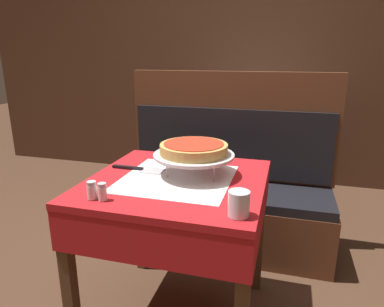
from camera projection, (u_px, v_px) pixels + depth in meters
dining_table_front at (177, 202)px, 1.57m from camera, size 0.78×0.78×0.76m
dining_table_rear at (252, 130)px, 2.98m from camera, size 0.86×0.86×0.75m
booth_bench at (225, 198)px, 2.36m from camera, size 1.42×0.46×1.19m
back_wall_panel at (244, 64)px, 3.47m from camera, size 6.00×0.04×2.40m
pizza_pan_stand at (194, 156)px, 1.57m from camera, size 0.37×0.37×0.10m
deep_dish_pizza at (194, 148)px, 1.56m from camera, size 0.31×0.31×0.05m
pizza_server at (140, 169)px, 1.65m from camera, size 0.27×0.09×0.01m
water_glass_near at (239, 204)px, 1.17m from camera, size 0.08×0.08×0.09m
salt_shaker at (92, 190)px, 1.31m from camera, size 0.04×0.04×0.07m
pepper_shaker at (102, 192)px, 1.30m from camera, size 0.03×0.03×0.07m
napkin_holder at (212, 150)px, 1.83m from camera, size 0.10×0.05×0.09m
condiment_caddy at (239, 116)px, 2.91m from camera, size 0.13×0.13×0.15m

